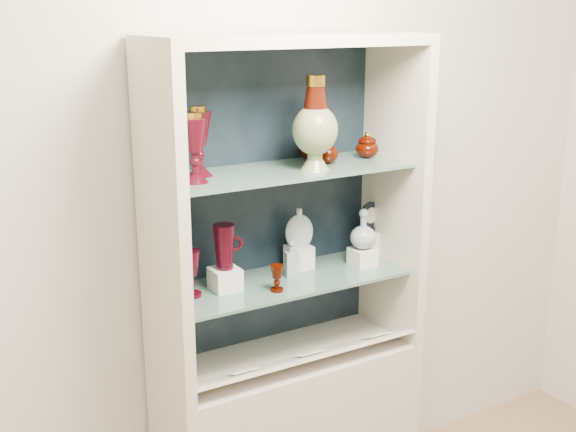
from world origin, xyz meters
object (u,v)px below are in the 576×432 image
pedestal_lamp_right (195,148)px  cameo_medallion (370,216)px  ruby_decanter_a (327,135)px  cobalt_goblet (174,277)px  ruby_goblet_tall (191,274)px  clear_round_decanter (363,230)px  clear_square_bottle (292,258)px  ruby_goblet_small (277,278)px  ruby_decanter_b (312,129)px  flat_flask (299,227)px  pedestal_lamp_left (199,141)px  lidded_bowl (367,145)px  ruby_pitcher (224,247)px  enamel_urn (315,123)px

pedestal_lamp_right → cameo_medallion: size_ratio=1.80×
ruby_decanter_a → cobalt_goblet: (-0.62, -0.01, -0.43)m
ruby_goblet_tall → clear_round_decanter: size_ratio=1.10×
clear_square_bottle → cameo_medallion: 0.42m
ruby_goblet_small → clear_square_bottle: size_ratio=0.68×
ruby_decanter_b → flat_flask: bearing=-161.8°
pedestal_lamp_left → cameo_medallion: size_ratio=1.87×
ruby_decanter_b → lidded_bowl: ruby_decanter_b is taller
ruby_decanter_a → clear_square_bottle: bearing=176.8°
lidded_bowl → ruby_goblet_tall: 0.84m
ruby_pitcher → cobalt_goblet: bearing=-160.2°
pedestal_lamp_right → enamel_urn: size_ratio=0.69×
lidded_bowl → clear_square_bottle: lidded_bowl is taller
pedestal_lamp_right → lidded_bowl: pedestal_lamp_right is taller
pedestal_lamp_left → enamel_urn: size_ratio=0.72×
ruby_decanter_b → ruby_pitcher: bearing=-168.5°
pedestal_lamp_left → ruby_goblet_tall: (-0.06, -0.03, -0.46)m
ruby_pitcher → ruby_decanter_a: bearing=11.4°
cameo_medallion → pedestal_lamp_right: bearing=178.6°
lidded_bowl → ruby_goblet_tall: lidded_bowl is taller
pedestal_lamp_left → enamel_urn: enamel_urn is taller
ruby_goblet_small → clear_square_bottle: clear_square_bottle is taller
ruby_decanter_a → ruby_goblet_small: 0.56m
clear_round_decanter → ruby_pitcher: bearing=176.0°
cameo_medallion → lidded_bowl: bearing=-150.9°
enamel_urn → ruby_decanter_a: size_ratio=1.58×
enamel_urn → clear_round_decanter: size_ratio=2.18×
enamel_urn → ruby_decanter_a: 0.14m
lidded_bowl → ruby_goblet_small: size_ratio=1.04×
ruby_decanter_a → ruby_goblet_tall: 0.71m
cameo_medallion → clear_square_bottle: bearing=179.0°
ruby_goblet_tall → cameo_medallion: size_ratio=1.31×
cobalt_goblet → clear_round_decanter: 0.78m
pedestal_lamp_right → ruby_goblet_tall: 0.46m
clear_round_decanter → lidded_bowl: bearing=48.6°
ruby_decanter_b → ruby_decanter_a: bearing=-85.6°
enamel_urn → lidded_bowl: enamel_urn is taller
cameo_medallion → ruby_pitcher: bearing=175.4°
cobalt_goblet → flat_flask: flat_flask is taller
pedestal_lamp_right → clear_square_bottle: size_ratio=1.62×
pedestal_lamp_right → ruby_pitcher: size_ratio=1.41×
ruby_goblet_small → ruby_pitcher: size_ratio=0.60×
ruby_decanter_a → ruby_pitcher: size_ratio=1.30×
ruby_pitcher → cameo_medallion: 0.68m
ruby_decanter_b → clear_square_bottle: bearing=-147.6°
ruby_goblet_small → flat_flask: bearing=41.0°
pedestal_lamp_right → ruby_decanter_b: bearing=14.5°
clear_round_decanter → ruby_goblet_small: bearing=-171.1°
cobalt_goblet → flat_flask: 0.56m
cobalt_goblet → cameo_medallion: cameo_medallion is taller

